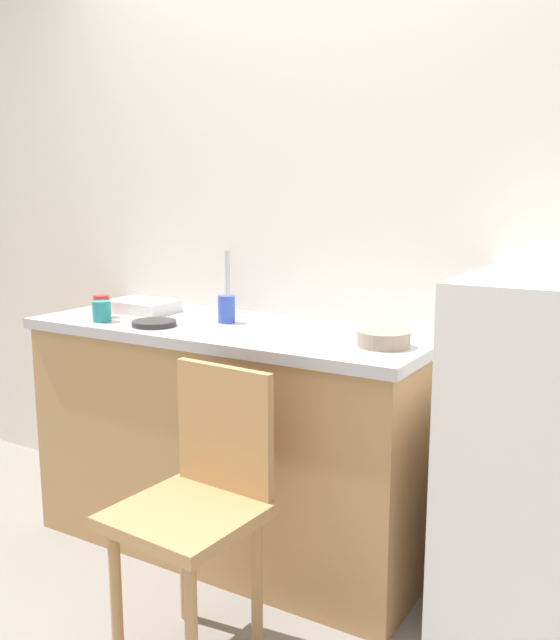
{
  "coord_description": "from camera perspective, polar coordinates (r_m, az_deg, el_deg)",
  "views": [
    {
      "loc": [
        1.3,
        -1.51,
        1.41
      ],
      "look_at": [
        0.04,
        0.6,
        0.96
      ],
      "focal_mm": 38.91,
      "sensor_mm": 36.0,
      "label": 1
    }
  ],
  "objects": [
    {
      "name": "cup_teal",
      "position": [
        2.83,
        -14.45,
        0.7
      ],
      "size": [
        0.07,
        0.07,
        0.08
      ],
      "primitive_type": "cylinder",
      "color": "teal",
      "rests_on": "countertop"
    },
    {
      "name": "back_wall",
      "position": [
        2.83,
        3.47,
        7.35
      ],
      "size": [
        4.8,
        0.1,
        2.53
      ],
      "primitive_type": "cube",
      "color": "white",
      "rests_on": "ground_plane"
    },
    {
      "name": "faucet",
      "position": [
        2.97,
        -4.35,
        3.22
      ],
      "size": [
        0.02,
        0.02,
        0.26
      ],
      "primitive_type": "cylinder",
      "color": "#B7B7BC",
      "rests_on": "countertop"
    },
    {
      "name": "chair",
      "position": [
        2.18,
        -6.66,
        -14.43
      ],
      "size": [
        0.43,
        0.43,
        0.89
      ],
      "rotation": [
        0.0,
        0.0,
        -0.07
      ],
      "color": "tan",
      "rests_on": "ground_plane"
    },
    {
      "name": "terracotta_bowl",
      "position": [
        2.32,
        8.52,
        -1.53
      ],
      "size": [
        0.18,
        0.18,
        0.05
      ],
      "primitive_type": "cylinder",
      "color": "gray",
      "rests_on": "countertop"
    },
    {
      "name": "cup_red",
      "position": [
        2.93,
        -14.45,
        1.11
      ],
      "size": [
        0.07,
        0.07,
        0.09
      ],
      "primitive_type": "cylinder",
      "color": "red",
      "rests_on": "countertop"
    },
    {
      "name": "hotplate",
      "position": [
        2.7,
        -10.31,
        -0.26
      ],
      "size": [
        0.17,
        0.17,
        0.02
      ],
      "primitive_type": "cylinder",
      "color": "#2D2D2D",
      "rests_on": "countertop"
    },
    {
      "name": "cup_blue",
      "position": [
        2.72,
        -4.42,
        0.9
      ],
      "size": [
        0.07,
        0.07,
        0.11
      ],
      "primitive_type": "cylinder",
      "color": "blue",
      "rests_on": "countertop"
    },
    {
      "name": "refrigerator",
      "position": [
        2.33,
        20.99,
        -11.16
      ],
      "size": [
        0.54,
        0.62,
        1.17
      ],
      "primitive_type": "cube",
      "color": "white",
      "rests_on": "ground_plane"
    },
    {
      "name": "countertop",
      "position": [
        2.69,
        -4.03,
        -0.81
      ],
      "size": [
        1.61,
        0.64,
        0.04
      ],
      "primitive_type": "cube",
      "color": "#B7B7BC",
      "rests_on": "cabinet_base"
    },
    {
      "name": "cabinet_base",
      "position": [
        2.81,
        -3.91,
        -9.97
      ],
      "size": [
        1.57,
        0.6,
        0.87
      ],
      "primitive_type": "cube",
      "color": "tan",
      "rests_on": "ground_plane"
    },
    {
      "name": "dish_tray",
      "position": [
        3.03,
        -11.27,
        1.14
      ],
      "size": [
        0.28,
        0.2,
        0.05
      ],
      "primitive_type": "cube",
      "color": "white",
      "rests_on": "countertop"
    }
  ]
}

